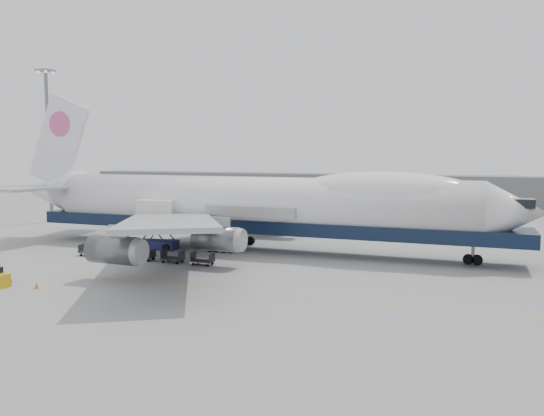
% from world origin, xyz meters
% --- Properties ---
extents(ground, '(260.00, 260.00, 0.00)m').
position_xyz_m(ground, '(0.00, 0.00, 0.00)').
color(ground, gray).
rests_on(ground, ground).
extents(apron_line, '(60.00, 0.15, 0.01)m').
position_xyz_m(apron_line, '(0.00, -6.00, 0.01)').
color(apron_line, gold).
rests_on(apron_line, ground).
extents(hangar, '(110.00, 8.00, 7.00)m').
position_xyz_m(hangar, '(-10.00, 70.00, 3.50)').
color(hangar, slate).
rests_on(hangar, ground).
extents(floodlight_mast, '(2.40, 2.40, 25.43)m').
position_xyz_m(floodlight_mast, '(-42.00, 24.00, 14.27)').
color(floodlight_mast, slate).
rests_on(floodlight_mast, ground).
extents(airliner, '(67.00, 55.30, 19.98)m').
position_xyz_m(airliner, '(0.64, 12.00, 5.62)').
color(airliner, white).
rests_on(airliner, ground).
extents(catering_truck, '(5.07, 3.80, 6.06)m').
position_xyz_m(catering_truck, '(-11.28, 8.52, 3.44)').
color(catering_truck, navy).
rests_on(catering_truck, ground).
extents(traffic_cone, '(0.38, 0.38, 0.56)m').
position_xyz_m(traffic_cone, '(-10.72, -11.67, 0.26)').
color(traffic_cone, '#D6660B').
rests_on(traffic_cone, ground).
extents(dolly_0, '(2.30, 1.35, 1.30)m').
position_xyz_m(dolly_0, '(-16.11, 1.98, 0.53)').
color(dolly_0, '#2D2D30').
rests_on(dolly_0, ground).
extents(dolly_1, '(2.30, 1.35, 1.30)m').
position_xyz_m(dolly_1, '(-12.50, 1.98, 0.53)').
color(dolly_1, '#2D2D30').
rests_on(dolly_1, ground).
extents(dolly_2, '(2.30, 1.35, 1.30)m').
position_xyz_m(dolly_2, '(-8.89, 1.98, 0.53)').
color(dolly_2, '#2D2D30').
rests_on(dolly_2, ground).
extents(dolly_3, '(2.30, 1.35, 1.30)m').
position_xyz_m(dolly_3, '(-5.28, 1.98, 0.53)').
color(dolly_3, '#2D2D30').
rests_on(dolly_3, ground).
extents(dolly_4, '(2.30, 1.35, 1.30)m').
position_xyz_m(dolly_4, '(-1.67, 1.98, 0.53)').
color(dolly_4, '#2D2D30').
rests_on(dolly_4, ground).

